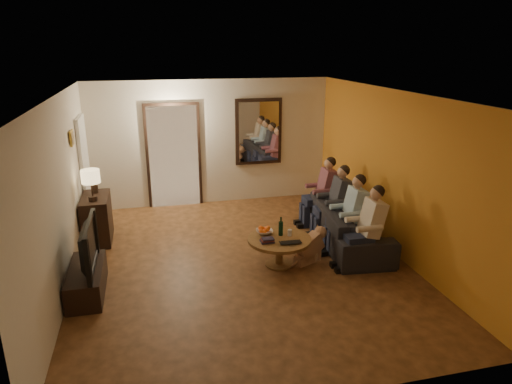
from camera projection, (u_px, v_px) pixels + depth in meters
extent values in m
cube|color=#452A12|center=(242.00, 263.00, 7.16)|extent=(5.00, 6.00, 0.01)
cube|color=white|center=(240.00, 94.00, 6.35)|extent=(5.00, 6.00, 0.01)
cube|color=beige|center=(212.00, 143.00, 9.53)|extent=(5.00, 0.02, 2.60)
cube|color=beige|center=(311.00, 281.00, 3.98)|extent=(5.00, 0.02, 2.60)
cube|color=beige|center=(61.00, 196.00, 6.19)|extent=(0.02, 6.00, 2.60)
cube|color=beige|center=(393.00, 173.00, 7.31)|extent=(0.02, 6.00, 2.60)
cube|color=orange|center=(393.00, 173.00, 7.31)|extent=(0.01, 6.00, 2.60)
cube|color=#FFE0A5|center=(174.00, 157.00, 9.41)|extent=(1.00, 0.06, 2.10)
cube|color=black|center=(174.00, 157.00, 9.40)|extent=(1.12, 0.04, 2.22)
cube|color=silver|center=(186.00, 163.00, 9.51)|extent=(0.45, 0.03, 1.70)
cube|color=black|center=(259.00, 132.00, 9.65)|extent=(1.00, 0.05, 1.40)
cube|color=white|center=(259.00, 132.00, 9.62)|extent=(0.86, 0.02, 1.26)
cube|color=white|center=(85.00, 172.00, 8.42)|extent=(0.06, 0.85, 2.04)
cube|color=#B28C33|center=(72.00, 138.00, 7.23)|extent=(0.03, 0.28, 0.24)
cube|color=brown|center=(73.00, 138.00, 7.24)|extent=(0.01, 0.22, 0.18)
cube|color=black|center=(97.00, 219.00, 7.87)|extent=(0.45, 0.90, 0.80)
cube|color=black|center=(87.00, 281.00, 6.23)|extent=(0.45, 1.14, 0.38)
imported|color=black|center=(82.00, 246.00, 6.07)|extent=(1.14, 0.15, 0.65)
imported|color=black|center=(348.00, 224.00, 7.79)|extent=(2.39, 1.15, 0.67)
cylinder|color=brown|center=(279.00, 251.00, 7.02)|extent=(1.03, 1.03, 0.45)
imported|color=white|center=(264.00, 232.00, 7.11)|extent=(0.26, 0.26, 0.06)
cylinder|color=silver|center=(290.00, 233.00, 7.02)|extent=(0.06, 0.06, 0.10)
imported|color=black|center=(291.00, 244.00, 6.71)|extent=(0.34, 0.23, 0.03)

